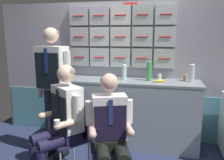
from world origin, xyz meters
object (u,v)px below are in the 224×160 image
at_px(folding_chair_left, 74,131).
at_px(crew_member_center, 110,130).
at_px(folding_chair_center, 109,138).
at_px(crew_member_standing, 53,81).
at_px(water_bottle_short, 149,70).
at_px(crew_member_left, 61,117).
at_px(coffee_cup_white, 159,77).
at_px(snack_banana, 159,81).

distance_m(folding_chair_left, crew_member_center, 0.59).
distance_m(folding_chair_left, folding_chair_center, 0.46).
relative_size(crew_member_center, crew_member_standing, 0.73).
height_order(crew_member_center, water_bottle_short, water_bottle_short).
relative_size(crew_member_left, coffee_cup_white, 15.59).
height_order(water_bottle_short, snack_banana, water_bottle_short).
xyz_separation_m(folding_chair_center, crew_member_standing, (-0.85, 0.43, 0.52)).
bearing_deg(coffee_cup_white, folding_chair_left, -133.20).
relative_size(folding_chair_left, snack_banana, 4.97).
distance_m(crew_member_standing, snack_banana, 1.45).
relative_size(folding_chair_center, crew_member_standing, 0.49).
xyz_separation_m(water_bottle_short, snack_banana, (0.15, -0.09, -0.13)).
distance_m(folding_chair_left, water_bottle_short, 1.36).
xyz_separation_m(crew_member_standing, coffee_cup_white, (1.35, 0.70, -0.01)).
relative_size(crew_member_left, crew_member_center, 1.05).
bearing_deg(coffee_cup_white, water_bottle_short, -147.05).
bearing_deg(coffee_cup_white, folding_chair_center, -114.05).
relative_size(folding_chair_left, crew_member_left, 0.65).
bearing_deg(water_bottle_short, folding_chair_left, -131.21).
xyz_separation_m(crew_member_left, crew_member_center, (0.60, -0.14, -0.04)).
xyz_separation_m(crew_member_left, coffee_cup_white, (1.05, 1.14, 0.30)).
height_order(crew_member_left, crew_member_center, crew_member_left).
relative_size(folding_chair_left, water_bottle_short, 2.72).
height_order(folding_chair_center, coffee_cup_white, coffee_cup_white).
distance_m(folding_chair_center, crew_member_standing, 1.08).
bearing_deg(crew_member_left, crew_member_center, -13.34).
height_order(folding_chair_left, water_bottle_short, water_bottle_short).
bearing_deg(crew_member_center, crew_member_left, 166.66).
distance_m(crew_member_left, crew_member_center, 0.62).
bearing_deg(crew_member_left, crew_member_standing, 124.63).
bearing_deg(folding_chair_center, snack_banana, 61.67).
bearing_deg(crew_member_standing, folding_chair_left, -38.25).
bearing_deg(folding_chair_left, water_bottle_short, 48.79).
xyz_separation_m(crew_member_left, water_bottle_short, (0.90, 1.04, 0.41)).
bearing_deg(water_bottle_short, snack_banana, -31.74).
height_order(crew_member_standing, coffee_cup_white, crew_member_standing).
bearing_deg(folding_chair_left, crew_member_left, -128.14).
bearing_deg(crew_member_center, folding_chair_center, 109.90).
bearing_deg(crew_member_standing, folding_chair_center, -26.86).
distance_m(crew_member_center, water_bottle_short, 1.30).
distance_m(folding_chair_left, crew_member_left, 0.26).
bearing_deg(water_bottle_short, crew_member_center, -104.21).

